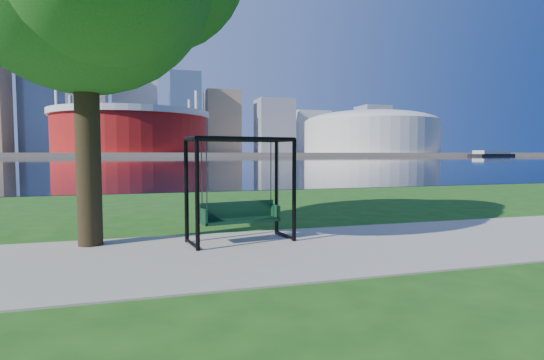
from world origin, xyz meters
name	(u,v)px	position (x,y,z in m)	size (l,w,h in m)	color
ground	(272,246)	(0.00, 0.00, 0.00)	(900.00, 900.00, 0.00)	#1E5114
path	(280,251)	(0.00, -0.50, 0.01)	(120.00, 4.00, 0.03)	#9E937F
river	(157,160)	(0.00, 102.00, 0.01)	(900.00, 180.00, 0.02)	black
far_bank	(150,154)	(0.00, 306.00, 1.00)	(900.00, 228.00, 2.00)	#937F60
stadium	(132,130)	(-10.00, 235.00, 14.23)	(83.00, 83.00, 32.00)	maroon
arena	(370,131)	(135.00, 235.00, 15.87)	(84.00, 84.00, 26.56)	beige
skyline	(143,106)	(-4.27, 319.39, 35.89)	(392.00, 66.00, 96.50)	gray
swing	(240,192)	(-0.54, 0.48, 1.04)	(2.22, 1.22, 2.16)	black
barge	(492,154)	(182.58, 184.48, 1.45)	(33.11, 16.57, 3.20)	black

